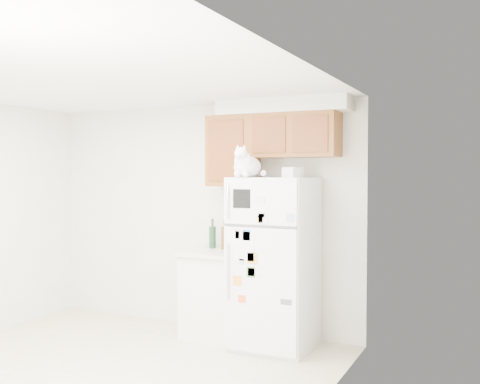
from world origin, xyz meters
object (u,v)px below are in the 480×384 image
Objects in this scene: storage_box_back at (293,172)px; bottle_amber at (225,234)px; base_counter at (216,293)px; cat at (246,165)px; storage_box_front at (291,173)px; refrigerator at (274,262)px; bottle_green at (212,233)px.

bottle_amber is at bearing -163.96° from storage_box_back.
cat is at bearing -33.00° from base_counter.
base_counter is 1.57m from storage_box_front.
refrigerator is at bearing -17.23° from bottle_amber.
cat is 2.50× the size of storage_box_back.
storage_box_front is (0.21, -0.07, 0.89)m from refrigerator.
storage_box_front is (0.40, 0.18, -0.07)m from cat.
refrigerator is 3.78× the size of cat.
bottle_amber is (-0.83, 0.12, -0.66)m from storage_box_back.
bottle_green reaches higher than base_counter.
bottle_green is (-0.12, 0.14, 0.62)m from base_counter.
base_counter is 0.64m from bottle_amber.
bottle_green is (-0.98, 0.14, -0.67)m from storage_box_back.
cat is (0.50, -0.32, 1.36)m from base_counter.
storage_box_front is at bearing -52.54° from storage_box_back.
storage_box_back is at bearing -7.92° from bottle_green.
refrigerator reaches higher than bottle_green.
refrigerator is 11.33× the size of storage_box_front.
bottle_amber is at bearing -4.46° from bottle_green.
cat is at bearing -113.02° from storage_box_back.
bottle_amber is (0.16, -0.01, 0.01)m from bottle_green.
bottle_green is (-0.62, 0.47, -0.74)m from cat.
bottle_green is at bearing 130.62° from base_counter.
cat is 0.98m from bottle_amber.
storage_box_back is 0.16m from storage_box_front.
base_counter is at bearing 173.90° from refrigerator.
storage_box_front is at bearing -19.52° from refrigerator.
cat is at bearing -44.34° from bottle_amber.
base_counter is at bearing -105.33° from bottle_amber.
cat reaches higher than storage_box_back.
refrigerator is 1.02m from cat.
refrigerator is at bearing -130.78° from storage_box_back.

